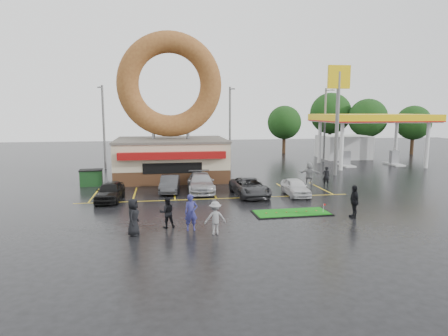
{
  "coord_description": "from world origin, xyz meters",
  "views": [
    {
      "loc": [
        -3.88,
        -24.69,
        6.41
      ],
      "look_at": [
        0.58,
        3.69,
        2.2
      ],
      "focal_mm": 32.0,
      "sensor_mm": 36.0,
      "label": 1
    }
  ],
  "objects": [
    {
      "name": "person_hoodie",
      "position": [
        -1.22,
        -4.86,
        0.87
      ],
      "size": [
        1.16,
        0.7,
        1.74
      ],
      "primitive_type": "imported",
      "rotation": [
        0.0,
        0.0,
        3.19
      ],
      "color": "gray",
      "rests_on": "ground"
    },
    {
      "name": "gas_station",
      "position": [
        20.0,
        20.94,
        3.7
      ],
      "size": [
        12.3,
        13.65,
        5.9
      ],
      "color": "silver",
      "rests_on": "ground"
    },
    {
      "name": "car_white",
      "position": [
        6.01,
        3.55,
        0.64
      ],
      "size": [
        1.58,
        3.79,
        1.28
      ],
      "primitive_type": "imported",
      "rotation": [
        0.0,
        0.0,
        -0.02
      ],
      "color": "silver",
      "rests_on": "ground"
    },
    {
      "name": "person_blackjkt",
      "position": [
        -3.66,
        -3.25,
        0.85
      ],
      "size": [
        0.91,
        0.76,
        1.7
      ],
      "primitive_type": "imported",
      "rotation": [
        0.0,
        0.0,
        3.29
      ],
      "color": "black",
      "rests_on": "ground"
    },
    {
      "name": "person_walker_near",
      "position": [
        8.6,
        7.54,
        0.98
      ],
      "size": [
        1.88,
        1.32,
        1.96
      ],
      "primitive_type": "imported",
      "rotation": [
        0.0,
        0.0,
        2.69
      ],
      "color": "#9A9A9D",
      "rests_on": "ground"
    },
    {
      "name": "car_black",
      "position": [
        -7.55,
        3.87,
        0.69
      ],
      "size": [
        1.98,
        4.2,
        1.39
      ],
      "primitive_type": "imported",
      "rotation": [
        0.0,
        0.0,
        -0.08
      ],
      "color": "black",
      "rests_on": "ground"
    },
    {
      "name": "donut_shop",
      "position": [
        -3.0,
        12.97,
        4.46
      ],
      "size": [
        10.2,
        8.7,
        13.5
      ],
      "color": "#472B19",
      "rests_on": "ground"
    },
    {
      "name": "shell_sign",
      "position": [
        13.0,
        12.0,
        7.38
      ],
      "size": [
        2.2,
        0.36,
        10.6
      ],
      "color": "slate",
      "rests_on": "ground"
    },
    {
      "name": "streetlight_mid",
      "position": [
        4.0,
        20.92,
        4.78
      ],
      "size": [
        0.4,
        2.21,
        9.0
      ],
      "color": "slate",
      "rests_on": "ground"
    },
    {
      "name": "car_dgrey",
      "position": [
        -3.3,
        6.31,
        0.65
      ],
      "size": [
        1.79,
        4.06,
        1.3
      ],
      "primitive_type": "imported",
      "rotation": [
        0.0,
        0.0,
        -0.11
      ],
      "color": "#2F3032",
      "rests_on": "ground"
    },
    {
      "name": "streetlight_right",
      "position": [
        16.0,
        21.92,
        4.78
      ],
      "size": [
        0.4,
        2.21,
        9.0
      ],
      "color": "slate",
      "rests_on": "ground"
    },
    {
      "name": "tree_far_c",
      "position": [
        22.0,
        34.0,
        5.84
      ],
      "size": [
        6.3,
        6.3,
        9.0
      ],
      "color": "#332114",
      "rests_on": "ground"
    },
    {
      "name": "putting_green",
      "position": [
        4.05,
        -1.42,
        0.04
      ],
      "size": [
        4.85,
        2.21,
        0.6
      ],
      "color": "black",
      "rests_on": "ground"
    },
    {
      "name": "streetlight_left",
      "position": [
        -10.0,
        19.92,
        4.78
      ],
      "size": [
        0.4,
        2.21,
        9.0
      ],
      "color": "slate",
      "rests_on": "ground"
    },
    {
      "name": "person_cameraman",
      "position": [
        7.41,
        -2.93,
        0.98
      ],
      "size": [
        0.61,
        1.2,
        1.97
      ],
      "primitive_type": "imported",
      "rotation": [
        0.0,
        0.0,
        -1.68
      ],
      "color": "black",
      "rests_on": "ground"
    },
    {
      "name": "person_blue",
      "position": [
        -2.4,
        -3.96,
        0.97
      ],
      "size": [
        0.76,
        0.54,
        1.95
      ],
      "primitive_type": "imported",
      "rotation": [
        0.0,
        0.0,
        0.1
      ],
      "color": "navy",
      "rests_on": "ground"
    },
    {
      "name": "tree_far_a",
      "position": [
        26.0,
        30.0,
        5.18
      ],
      "size": [
        5.6,
        5.6,
        8.0
      ],
      "color": "#332114",
      "rests_on": "ground"
    },
    {
      "name": "dumpster",
      "position": [
        -9.85,
        10.07,
        0.65
      ],
      "size": [
        1.89,
        1.35,
        1.3
      ],
      "primitive_type": "cube",
      "rotation": [
        0.0,
        0.0,
        0.08
      ],
      "color": "#183F1A",
      "rests_on": "ground"
    },
    {
      "name": "tree_far_d",
      "position": [
        14.0,
        32.0,
        4.53
      ],
      "size": [
        4.9,
        4.9,
        7.0
      ],
      "color": "#332114",
      "rests_on": "ground"
    },
    {
      "name": "car_silver",
      "position": [
        -0.89,
        6.11,
        0.72
      ],
      "size": [
        2.18,
        5.03,
        1.44
      ],
      "primitive_type": "imported",
      "rotation": [
        0.0,
        0.0,
        -0.03
      ],
      "color": "#9FA0A4",
      "rests_on": "ground"
    },
    {
      "name": "person_bystander",
      "position": [
        -5.39,
        -4.37,
        0.96
      ],
      "size": [
        0.81,
        1.06,
        1.93
      ],
      "primitive_type": "imported",
      "rotation": [
        0.0,
        0.0,
        1.34
      ],
      "color": "black",
      "rests_on": "ground"
    },
    {
      "name": "ground",
      "position": [
        0.0,
        0.0,
        0.0
      ],
      "size": [
        120.0,
        120.0,
        0.0
      ],
      "primitive_type": "plane",
      "color": "black",
      "rests_on": "ground"
    },
    {
      "name": "person_walker_far",
      "position": [
        9.82,
        6.81,
        0.83
      ],
      "size": [
        0.69,
        0.54,
        1.66
      ],
      "primitive_type": "imported",
      "rotation": [
        0.0,
        0.0,
        2.88
      ],
      "color": "black",
      "rests_on": "ground"
    },
    {
      "name": "tree_far_b",
      "position": [
        32.0,
        28.0,
        4.53
      ],
      "size": [
        4.9,
        4.9,
        7.0
      ],
      "color": "#332114",
      "rests_on": "ground"
    },
    {
      "name": "car_grey",
      "position": [
        2.58,
        3.98,
        0.67
      ],
      "size": [
        2.59,
        4.97,
        1.34
      ],
      "primitive_type": "imported",
      "rotation": [
        0.0,
        0.0,
        0.08
      ],
      "color": "#2F2F32",
      "rests_on": "ground"
    }
  ]
}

